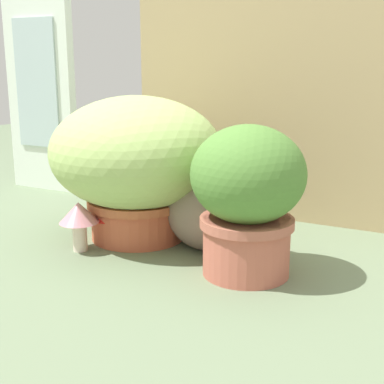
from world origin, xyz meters
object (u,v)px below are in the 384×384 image
object	(u,v)px
leafy_planter	(248,195)
mushroom_ornament_pink	(79,216)
grass_planter	(137,160)
mushroom_ornament_red	(109,215)
cat	(207,210)

from	to	relation	value
leafy_planter	mushroom_ornament_pink	bearing A→B (deg)	-173.05
grass_planter	mushroom_ornament_red	xyz separation A→B (m)	(-0.04, -0.10, -0.16)
grass_planter	mushroom_ornament_pink	size ratio (longest dim) A/B	3.58
cat	mushroom_ornament_pink	world-z (taller)	cat
grass_planter	mushroom_ornament_red	size ratio (longest dim) A/B	4.14
grass_planter	mushroom_ornament_pink	xyz separation A→B (m)	(-0.08, -0.18, -0.14)
leafy_planter	cat	bearing A→B (deg)	145.84
grass_planter	mushroom_ornament_pink	bearing A→B (deg)	-114.50
grass_planter	leafy_planter	bearing A→B (deg)	-16.50
grass_planter	mushroom_ornament_red	bearing A→B (deg)	-110.12
mushroom_ornament_pink	leafy_planter	bearing A→B (deg)	6.95
cat	mushroom_ornament_red	bearing A→B (deg)	-161.01
leafy_planter	mushroom_ornament_pink	distance (m)	0.51
cat	mushroom_ornament_red	xyz separation A→B (m)	(-0.28, -0.10, -0.03)
grass_planter	cat	bearing A→B (deg)	-1.43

